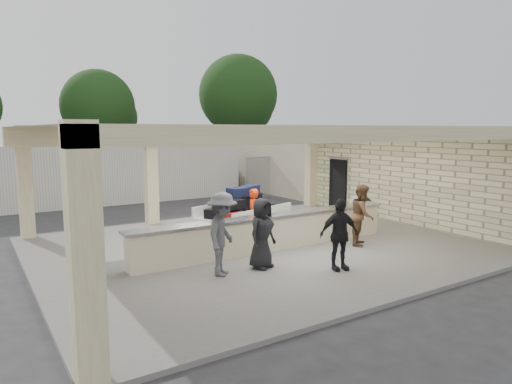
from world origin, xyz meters
TOP-DOWN VIEW (x-y plane):
  - ground at (0.00, 0.00)m, footprint 120.00×120.00m
  - pavilion at (0.21, 0.66)m, footprint 12.01×10.00m
  - baggage_counter at (0.00, -0.50)m, footprint 8.20×0.58m
  - luggage_cart at (0.03, 1.10)m, footprint 3.08×2.40m
  - drum_fan at (5.21, 1.15)m, footprint 0.90×0.57m
  - baggage_handler at (0.12, 0.57)m, footprint 0.41×0.62m
  - passenger_a at (2.58, -1.46)m, footprint 0.91×0.82m
  - passenger_b at (0.35, -2.90)m, footprint 1.06×0.58m
  - passenger_c at (-2.18, -1.75)m, footprint 1.17×1.20m
  - passenger_d at (-1.11, -1.78)m, footprint 0.90×0.63m
  - car_white_a at (6.72, 13.11)m, footprint 4.68×2.30m
  - car_white_b at (12.25, 14.47)m, footprint 4.19×2.04m
  - car_dark at (5.71, 14.19)m, footprint 4.77×3.80m
  - container_white at (-1.30, 11.12)m, footprint 12.73×2.55m
  - fence at (11.00, 9.00)m, footprint 12.06×0.06m
  - tree_mid at (2.32, 26.16)m, footprint 6.00×5.60m
  - tree_right at (14.32, 25.16)m, footprint 7.20×7.00m
  - adjacent_building at (9.50, 10.00)m, footprint 6.00×8.00m

SIDE VIEW (x-z plane):
  - ground at x=0.00m, z-range 0.00..0.00m
  - baggage_counter at x=0.00m, z-range 0.10..1.08m
  - drum_fan at x=5.21m, z-range 0.13..1.09m
  - car_white_b at x=12.25m, z-range 0.00..1.27m
  - car_white_a at x=6.72m, z-range 0.00..1.32m
  - car_dark at x=5.71m, z-range 0.00..1.53m
  - baggage_handler at x=0.12m, z-range 0.10..1.68m
  - luggage_cart at x=0.03m, z-range 0.16..1.74m
  - passenger_d at x=-1.11m, z-range 0.10..1.81m
  - passenger_b at x=0.35m, z-range 0.10..1.82m
  - passenger_a at x=2.58m, z-range 0.10..1.86m
  - fence at x=11.00m, z-range 0.04..2.07m
  - passenger_c at x=-2.18m, z-range 0.10..2.02m
  - pavilion at x=0.21m, z-range -0.43..3.12m
  - container_white at x=-1.30m, z-range 0.00..2.76m
  - adjacent_building at x=9.50m, z-range 0.00..3.20m
  - tree_mid at x=2.32m, z-range 0.96..8.96m
  - tree_right at x=14.32m, z-range 1.21..11.21m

